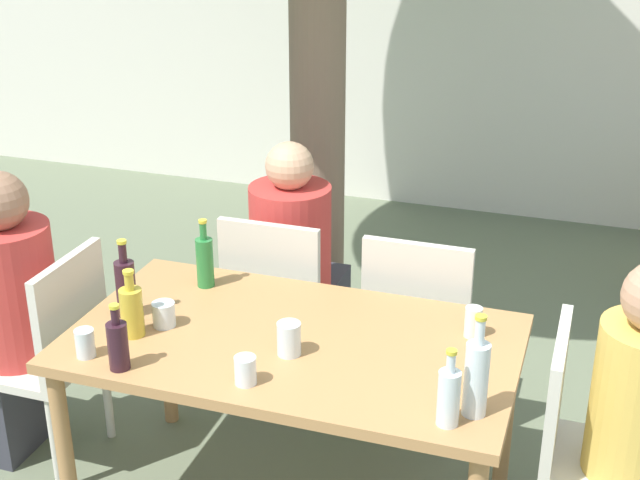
{
  "coord_description": "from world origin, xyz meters",
  "views": [
    {
      "loc": [
        0.95,
        -2.55,
        2.29
      ],
      "look_at": [
        0.0,
        0.3,
        1.0
      ],
      "focal_mm": 50.0,
      "sensor_mm": 36.0,
      "label": 1
    }
  ],
  "objects_px": {
    "drinking_glass_2": "(473,322)",
    "drinking_glass_3": "(245,370)",
    "dining_table_front": "(293,357)",
    "green_bottle_0": "(205,261)",
    "patio_chair_1": "(585,447)",
    "oil_cruet_5": "(132,310)",
    "person_seated_2": "(298,274)",
    "drinking_glass_0": "(289,339)",
    "drinking_glass_1": "(164,314)",
    "water_bottle_3": "(449,396)",
    "wine_bottle_2": "(118,344)",
    "patio_chair_3": "(420,320)",
    "person_seated_0": "(0,331)",
    "patio_chair_0": "(51,347)",
    "patio_chair_2": "(279,298)",
    "water_bottle_1": "(476,376)",
    "drinking_glass_4": "(85,343)",
    "wine_bottle_4": "(126,287)"
  },
  "relations": [
    {
      "from": "patio_chair_1",
      "to": "patio_chair_2",
      "type": "xyz_separation_m",
      "value": [
        -1.33,
        0.68,
        0.0
      ]
    },
    {
      "from": "wine_bottle_2",
      "to": "drinking_glass_1",
      "type": "height_order",
      "value": "wine_bottle_2"
    },
    {
      "from": "patio_chair_1",
      "to": "oil_cruet_5",
      "type": "bearing_deg",
      "value": 95.74
    },
    {
      "from": "patio_chair_0",
      "to": "wine_bottle_2",
      "type": "height_order",
      "value": "wine_bottle_2"
    },
    {
      "from": "patio_chair_0",
      "to": "patio_chair_2",
      "type": "relative_size",
      "value": 1.0
    },
    {
      "from": "patio_chair_2",
      "to": "patio_chair_1",
      "type": "bearing_deg",
      "value": 152.99
    },
    {
      "from": "person_seated_2",
      "to": "drinking_glass_0",
      "type": "xyz_separation_m",
      "value": [
        0.34,
        -1.02,
        0.27
      ]
    },
    {
      "from": "drinking_glass_3",
      "to": "patio_chair_2",
      "type": "bearing_deg",
      "value": 105.19
    },
    {
      "from": "person_seated_0",
      "to": "drinking_glass_1",
      "type": "xyz_separation_m",
      "value": [
        0.78,
        -0.06,
        0.24
      ]
    },
    {
      "from": "patio_chair_1",
      "to": "green_bottle_0",
      "type": "relative_size",
      "value": 3.31
    },
    {
      "from": "water_bottle_1",
      "to": "drinking_glass_3",
      "type": "distance_m",
      "value": 0.72
    },
    {
      "from": "patio_chair_3",
      "to": "wine_bottle_2",
      "type": "distance_m",
      "value": 1.34
    },
    {
      "from": "water_bottle_3",
      "to": "drinking_glass_3",
      "type": "distance_m",
      "value": 0.65
    },
    {
      "from": "wine_bottle_2",
      "to": "drinking_glass_1",
      "type": "bearing_deg",
      "value": 89.57
    },
    {
      "from": "dining_table_front",
      "to": "drinking_glass_4",
      "type": "height_order",
      "value": "drinking_glass_4"
    },
    {
      "from": "wine_bottle_4",
      "to": "patio_chair_0",
      "type": "bearing_deg",
      "value": 175.25
    },
    {
      "from": "green_bottle_0",
      "to": "water_bottle_1",
      "type": "bearing_deg",
      "value": -25.28
    },
    {
      "from": "patio_chair_3",
      "to": "drinking_glass_0",
      "type": "distance_m",
      "value": 0.88
    },
    {
      "from": "person_seated_0",
      "to": "water_bottle_1",
      "type": "distance_m",
      "value": 1.96
    },
    {
      "from": "dining_table_front",
      "to": "green_bottle_0",
      "type": "xyz_separation_m",
      "value": [
        -0.46,
        0.28,
        0.19
      ]
    },
    {
      "from": "drinking_glass_3",
      "to": "patio_chair_3",
      "type": "bearing_deg",
      "value": 70.42
    },
    {
      "from": "patio_chair_3",
      "to": "person_seated_0",
      "type": "distance_m",
      "value": 1.7
    },
    {
      "from": "oil_cruet_5",
      "to": "drinking_glass_4",
      "type": "xyz_separation_m",
      "value": [
        -0.08,
        -0.18,
        -0.05
      ]
    },
    {
      "from": "patio_chair_2",
      "to": "oil_cruet_5",
      "type": "bearing_deg",
      "value": 74.86
    },
    {
      "from": "patio_chair_0",
      "to": "person_seated_0",
      "type": "bearing_deg",
      "value": -90.0
    },
    {
      "from": "patio_chair_1",
      "to": "drinking_glass_2",
      "type": "distance_m",
      "value": 0.55
    },
    {
      "from": "person_seated_0",
      "to": "drinking_glass_0",
      "type": "xyz_separation_m",
      "value": [
        1.27,
        -0.1,
        0.25
      ]
    },
    {
      "from": "dining_table_front",
      "to": "water_bottle_1",
      "type": "bearing_deg",
      "value": -20.83
    },
    {
      "from": "patio_chair_3",
      "to": "water_bottle_1",
      "type": "height_order",
      "value": "water_bottle_1"
    },
    {
      "from": "patio_chair_0",
      "to": "water_bottle_1",
      "type": "height_order",
      "value": "water_bottle_1"
    },
    {
      "from": "drinking_glass_2",
      "to": "drinking_glass_3",
      "type": "height_order",
      "value": "drinking_glass_2"
    },
    {
      "from": "drinking_glass_0",
      "to": "drinking_glass_3",
      "type": "xyz_separation_m",
      "value": [
        -0.07,
        -0.21,
        -0.01
      ]
    },
    {
      "from": "wine_bottle_2",
      "to": "drinking_glass_2",
      "type": "relative_size",
      "value": 2.11
    },
    {
      "from": "drinking_glass_3",
      "to": "drinking_glass_4",
      "type": "bearing_deg",
      "value": -178.46
    },
    {
      "from": "patio_chair_3",
      "to": "person_seated_0",
      "type": "relative_size",
      "value": 0.75
    },
    {
      "from": "green_bottle_0",
      "to": "oil_cruet_5",
      "type": "distance_m",
      "value": 0.44
    },
    {
      "from": "wine_bottle_2",
      "to": "drinking_glass_4",
      "type": "bearing_deg",
      "value": 167.89
    },
    {
      "from": "green_bottle_0",
      "to": "drinking_glass_0",
      "type": "bearing_deg",
      "value": -38.23
    },
    {
      "from": "green_bottle_0",
      "to": "drinking_glass_2",
      "type": "relative_size",
      "value": 2.51
    },
    {
      "from": "drinking_glass_1",
      "to": "drinking_glass_3",
      "type": "distance_m",
      "value": 0.5
    },
    {
      "from": "dining_table_front",
      "to": "drinking_glass_1",
      "type": "distance_m",
      "value": 0.49
    },
    {
      "from": "dining_table_front",
      "to": "patio_chair_1",
      "type": "xyz_separation_m",
      "value": [
        1.01,
        0.0,
        -0.14
      ]
    },
    {
      "from": "wine_bottle_2",
      "to": "drinking_glass_0",
      "type": "bearing_deg",
      "value": 27.87
    },
    {
      "from": "patio_chair_0",
      "to": "person_seated_0",
      "type": "height_order",
      "value": "person_seated_0"
    },
    {
      "from": "patio_chair_3",
      "to": "wine_bottle_2",
      "type": "bearing_deg",
      "value": 53.15
    },
    {
      "from": "drinking_glass_2",
      "to": "patio_chair_1",
      "type": "bearing_deg",
      "value": -26.92
    },
    {
      "from": "drinking_glass_1",
      "to": "person_seated_2",
      "type": "bearing_deg",
      "value": 80.97
    },
    {
      "from": "patio_chair_1",
      "to": "drinking_glass_4",
      "type": "bearing_deg",
      "value": 101.62
    },
    {
      "from": "water_bottle_3",
      "to": "drinking_glass_2",
      "type": "bearing_deg",
      "value": 91.86
    },
    {
      "from": "patio_chair_0",
      "to": "drinking_glass_2",
      "type": "relative_size",
      "value": 8.32
    }
  ]
}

